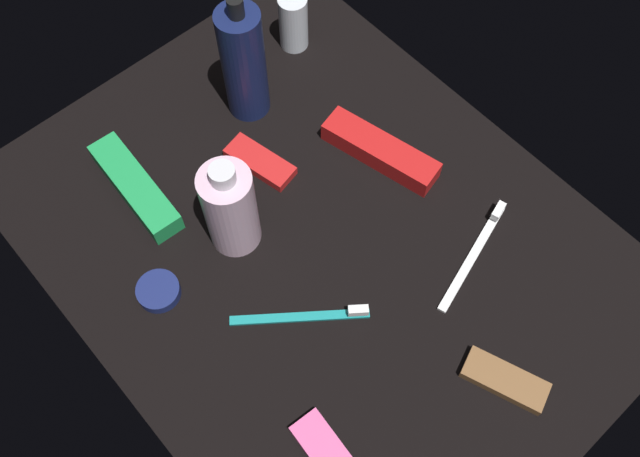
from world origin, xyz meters
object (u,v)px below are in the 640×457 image
object	(u,v)px
deodorant_stick	(293,22)
toothpaste_box_red	(380,151)
toothbrush_white	(476,249)
snack_bar_pink	(329,455)
bodywash_bottle	(230,208)
toothpaste_box_green	(135,187)
lotion_bottle	(244,63)
cream_tin_left	(159,291)
toothbrush_teal	(308,316)
snack_bar_red	(260,162)
snack_bar_brown	(505,380)

from	to	relation	value
deodorant_stick	toothpaste_box_red	bearing A→B (deg)	-11.21
toothbrush_white	snack_bar_pink	world-z (taller)	toothbrush_white
bodywash_bottle	toothpaste_box_green	world-z (taller)	bodywash_bottle
toothbrush_white	toothpaste_box_red	world-z (taller)	toothpaste_box_red
lotion_bottle	bodywash_bottle	size ratio (longest dim) A/B	1.29
bodywash_bottle	cream_tin_left	size ratio (longest dim) A/B	2.92
lotion_bottle	toothpaste_box_green	size ratio (longest dim) A/B	1.22
toothpaste_box_green	toothbrush_white	bearing A→B (deg)	40.57
bodywash_bottle	cream_tin_left	distance (cm)	14.52
toothbrush_teal	toothpaste_box_green	bearing A→B (deg)	-169.31
bodywash_bottle	toothpaste_box_green	size ratio (longest dim) A/B	0.94
snack_bar_pink	toothbrush_white	bearing A→B (deg)	106.18
deodorant_stick	snack_bar_pink	world-z (taller)	deodorant_stick
deodorant_stick	snack_bar_pink	xyz separation A→B (cm)	(50.53, -38.36, -3.90)
toothpaste_box_green	snack_bar_red	size ratio (longest dim) A/B	1.69
snack_bar_pink	snack_bar_red	xyz separation A→B (cm)	(-36.55, 19.82, 0.00)
snack_bar_brown	snack_bar_red	distance (cm)	44.46
snack_bar_pink	bodywash_bottle	bearing A→B (deg)	166.17
toothpaste_box_red	snack_bar_brown	xyz separation A→B (cm)	(33.92, -11.47, -0.85)
bodywash_bottle	toothbrush_white	xyz separation A→B (cm)	(23.52, 22.49, -6.87)
toothbrush_white	snack_bar_red	size ratio (longest dim) A/B	1.69
bodywash_bottle	deodorant_stick	xyz separation A→B (cm)	(-20.49, 28.18, -2.83)
snack_bar_pink	toothpaste_box_green	bearing A→B (deg)	179.78
lotion_bottle	toothpaste_box_red	distance (cm)	22.78
bodywash_bottle	toothbrush_teal	bearing A→B (deg)	-2.00
toothpaste_box_red	cream_tin_left	bearing A→B (deg)	-109.65
toothbrush_teal	toothpaste_box_red	bearing A→B (deg)	115.81
lotion_bottle	snack_bar_red	distance (cm)	13.92
toothbrush_white	snack_bar_brown	xyz separation A→B (cm)	(14.38, -10.63, 0.14)
lotion_bottle	toothpaste_box_red	size ratio (longest dim) A/B	1.22
toothbrush_white	snack_bar_pink	size ratio (longest dim) A/B	1.69
lotion_bottle	snack_bar_brown	size ratio (longest dim) A/B	2.06
toothbrush_white	toothbrush_teal	xyz separation A→B (cm)	(-8.00, -23.03, 0.00)
toothbrush_white	snack_bar_pink	xyz separation A→B (cm)	(6.52, -32.67, 0.14)
bodywash_bottle	lotion_bottle	bearing A→B (deg)	136.08
bodywash_bottle	deodorant_stick	size ratio (longest dim) A/B	1.79
lotion_bottle	snack_bar_red	bearing A→B (deg)	-30.97
snack_bar_brown	toothbrush_teal	bearing A→B (deg)	-171.18
toothbrush_white	lotion_bottle	bearing A→B (deg)	-169.49
bodywash_bottle	toothbrush_white	distance (cm)	33.26
lotion_bottle	cream_tin_left	size ratio (longest dim) A/B	3.76
toothpaste_box_green	snack_bar_red	bearing A→B (deg)	66.88
bodywash_bottle	snack_bar_brown	bearing A→B (deg)	17.38
lotion_bottle	bodywash_bottle	world-z (taller)	lotion_bottle
bodywash_bottle	snack_bar_pink	world-z (taller)	bodywash_bottle
lotion_bottle	toothbrush_white	world-z (taller)	lotion_bottle
bodywash_bottle	deodorant_stick	distance (cm)	34.95
deodorant_stick	cream_tin_left	distance (cm)	46.08
deodorant_stick	toothbrush_white	xyz separation A→B (cm)	(44.01, -5.69, -4.04)
toothbrush_teal	snack_bar_pink	world-z (taller)	toothbrush_teal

